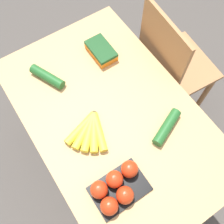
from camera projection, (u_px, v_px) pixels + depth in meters
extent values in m
plane|color=#4C4742|center=(112.00, 155.00, 1.92)|extent=(12.00, 12.00, 0.00)
cube|color=tan|center=(112.00, 116.00, 1.29)|extent=(1.22, 0.77, 0.03)
cylinder|color=tan|center=(25.00, 100.00, 1.73)|extent=(0.06, 0.06, 0.69)
cylinder|color=tan|center=(107.00, 56.00, 1.88)|extent=(0.06, 0.06, 0.69)
cylinder|color=tan|center=(212.00, 186.00, 1.49)|extent=(0.06, 0.06, 0.69)
cube|color=#A87547|center=(178.00, 66.00, 1.70)|extent=(0.45, 0.43, 0.03)
cube|color=#A87547|center=(161.00, 53.00, 1.43)|extent=(0.39, 0.05, 0.48)
cylinder|color=#A87547|center=(205.00, 94.00, 1.88)|extent=(0.04, 0.04, 0.45)
cylinder|color=#A87547|center=(176.00, 58.00, 2.02)|extent=(0.04, 0.04, 0.45)
cylinder|color=#A87547|center=(165.00, 115.00, 1.81)|extent=(0.04, 0.04, 0.45)
cylinder|color=#A87547|center=(138.00, 76.00, 1.95)|extent=(0.04, 0.04, 0.45)
sphere|color=brown|center=(94.00, 114.00, 1.25)|extent=(0.03, 0.03, 0.03)
cylinder|color=yellow|center=(81.00, 128.00, 1.22)|extent=(0.09, 0.19, 0.04)
cylinder|color=yellow|center=(85.00, 131.00, 1.22)|extent=(0.13, 0.18, 0.04)
cylinder|color=yellow|center=(89.00, 132.00, 1.21)|extent=(0.16, 0.16, 0.04)
cylinder|color=yellow|center=(94.00, 133.00, 1.21)|extent=(0.18, 0.13, 0.04)
cylinder|color=yellow|center=(99.00, 132.00, 1.21)|extent=(0.19, 0.09, 0.04)
cube|color=black|center=(119.00, 189.00, 1.12)|extent=(0.16, 0.24, 0.01)
sphere|color=red|center=(99.00, 190.00, 1.08)|extent=(0.07, 0.07, 0.07)
sphere|color=red|center=(109.00, 206.00, 1.05)|extent=(0.07, 0.07, 0.07)
sphere|color=red|center=(115.00, 179.00, 1.09)|extent=(0.07, 0.07, 0.07)
sphere|color=red|center=(125.00, 195.00, 1.07)|extent=(0.07, 0.07, 0.07)
sphere|color=red|center=(129.00, 169.00, 1.11)|extent=(0.07, 0.07, 0.07)
cube|color=orange|center=(101.00, 51.00, 1.40)|extent=(0.17, 0.10, 0.05)
cube|color=#19471E|center=(101.00, 49.00, 1.39)|extent=(0.17, 0.11, 0.02)
cylinder|color=#236028|center=(47.00, 77.00, 1.34)|extent=(0.20, 0.12, 0.05)
cylinder|color=#236028|center=(167.00, 127.00, 1.22)|extent=(0.12, 0.20, 0.05)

